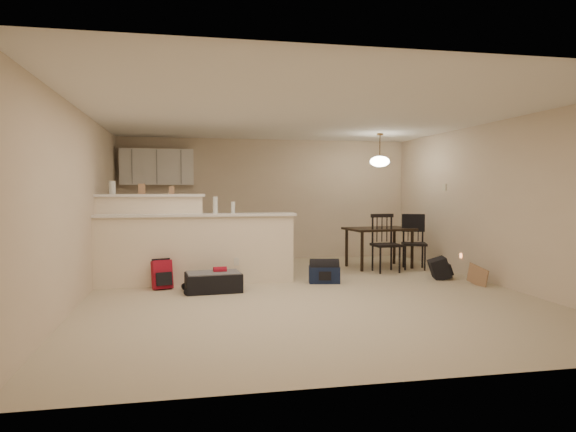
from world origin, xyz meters
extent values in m
plane|color=#C3B596|center=(0.00, 0.00, 0.00)|extent=(7.00, 7.00, 0.00)
plane|color=white|center=(0.00, 0.00, 2.50)|extent=(7.00, 7.00, 0.00)
cube|color=beige|center=(0.00, 3.50, 1.25)|extent=(6.00, 0.02, 2.50)
cube|color=beige|center=(0.00, -3.50, 1.25)|extent=(6.00, 0.02, 2.50)
cube|color=beige|center=(-3.00, 0.00, 1.25)|extent=(0.02, 7.00, 2.50)
cube|color=beige|center=(3.00, 0.00, 1.25)|extent=(0.02, 7.00, 2.50)
cube|color=#F8E8C9|center=(-1.50, 0.90, 0.53)|extent=(3.00, 0.28, 1.05)
cube|color=white|center=(-1.50, 0.90, 1.07)|extent=(3.08, 0.38, 0.04)
cube|color=#F8E8C9|center=(-2.20, 1.12, 0.68)|extent=(1.60, 0.24, 1.35)
cube|color=white|center=(-2.20, 1.12, 1.37)|extent=(1.68, 0.34, 0.04)
cube|color=white|center=(-2.20, 3.32, 1.90)|extent=(1.40, 0.34, 0.70)
cube|color=white|center=(-2.00, 3.19, 0.45)|extent=(1.80, 0.60, 0.90)
cube|color=beige|center=(2.98, 1.55, 1.50)|extent=(0.02, 0.12, 0.12)
cylinder|color=silver|center=(-2.75, 1.12, 1.49)|extent=(0.10, 0.10, 0.20)
cube|color=#A27853|center=(-2.32, 1.12, 1.47)|extent=(0.10, 0.07, 0.16)
cube|color=#A27853|center=(-1.87, 1.12, 1.45)|extent=(0.08, 0.06, 0.12)
cylinder|color=silver|center=(-1.21, 0.90, 1.22)|extent=(0.07, 0.07, 0.26)
cylinder|color=silver|center=(-0.93, 0.90, 1.18)|extent=(0.06, 0.06, 0.18)
cube|color=black|center=(1.89, 1.95, 0.72)|extent=(1.29, 0.95, 0.04)
cylinder|color=black|center=(1.42, 1.56, 0.35)|extent=(0.06, 0.06, 0.70)
cylinder|color=black|center=(2.44, 1.70, 0.35)|extent=(0.06, 0.06, 0.70)
cylinder|color=black|center=(1.33, 2.19, 0.35)|extent=(0.06, 0.06, 0.70)
cylinder|color=black|center=(2.35, 2.33, 0.35)|extent=(0.06, 0.06, 0.70)
cylinder|color=brown|center=(1.89, 1.95, 2.25)|extent=(0.02, 0.02, 0.50)
cylinder|color=brown|center=(1.89, 1.95, 2.48)|extent=(0.12, 0.12, 0.03)
ellipsoid|color=white|center=(1.89, 1.95, 1.98)|extent=(0.36, 0.36, 0.20)
cube|color=black|center=(-1.28, 0.27, 0.13)|extent=(0.82, 0.57, 0.26)
cube|color=maroon|center=(-2.01, 0.61, 0.21)|extent=(0.32, 0.24, 0.42)
cube|color=#111B37|center=(0.46, 0.61, 0.13)|extent=(0.51, 0.34, 0.26)
cube|color=black|center=(2.41, 0.61, 0.16)|extent=(0.36, 0.43, 0.33)
cube|color=#A27853|center=(2.69, -0.06, 0.15)|extent=(0.10, 0.39, 0.30)
camera|label=1|loc=(-1.65, -7.09, 1.47)|focal=32.00mm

